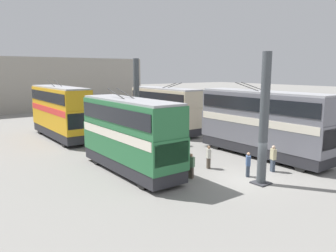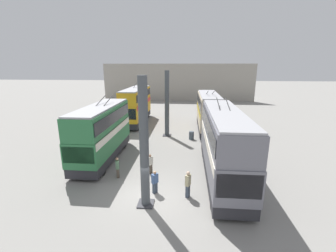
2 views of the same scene
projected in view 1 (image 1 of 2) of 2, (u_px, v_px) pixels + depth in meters
The scene contains 13 objects.
ground_plane at pixel (251, 180), 19.99m from camera, with size 240.00×240.00×0.00m, color gray.
depot_back_wall at pixel (44, 85), 52.34m from camera, with size 0.50×36.00×8.69m.
support_column_near at pixel (264, 122), 18.78m from camera, with size 0.96×0.96×7.67m.
support_column_far at pixel (137, 103), 29.90m from camera, with size 0.96×0.96×7.67m.
bus_left_near at pixel (262, 120), 25.01m from camera, with size 10.89×2.54×5.70m.
bus_left_far at pixel (165, 107), 35.08m from camera, with size 9.71×2.54×5.40m.
bus_right_near at pixel (130, 131), 21.16m from camera, with size 9.10×2.54×5.45m.
bus_right_mid at pixel (60, 109), 31.76m from camera, with size 10.38×2.54×5.70m.
person_by_right_row at pixel (191, 165), 20.20m from camera, with size 0.47×0.35×1.59m.
person_by_left_row at pixel (273, 158), 21.55m from camera, with size 0.48×0.39×1.77m.
person_aisle_midway at pixel (209, 157), 22.26m from camera, with size 0.48×0.40×1.59m.
person_aisle_foreground at pixel (248, 164), 20.53m from camera, with size 0.47×0.46×1.57m.
oil_drum at pixel (170, 136), 31.19m from camera, with size 0.59×0.59×0.93m.
Camera 1 is at (-12.34, 15.49, 6.64)m, focal length 35.00 mm.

